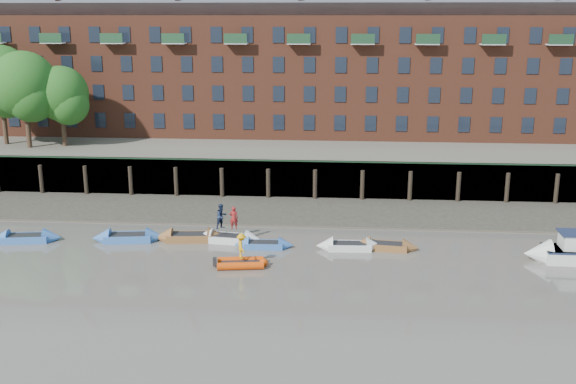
# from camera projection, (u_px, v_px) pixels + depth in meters

# --- Properties ---
(ground) EXTENTS (220.00, 220.00, 0.00)m
(ground) POSITION_uv_depth(u_px,v_px,m) (263.00, 305.00, 36.65)
(ground) COLOR #605B53
(ground) RESTS_ON ground
(foreshore) EXTENTS (110.00, 8.00, 0.50)m
(foreshore) POSITION_uv_depth(u_px,v_px,m) (288.00, 211.00, 54.00)
(foreshore) COLOR #3D382F
(foreshore) RESTS_ON ground
(mud_band) EXTENTS (110.00, 1.60, 0.10)m
(mud_band) POSITION_uv_depth(u_px,v_px,m) (285.00, 224.00, 50.72)
(mud_band) COLOR #4C4336
(mud_band) RESTS_ON ground
(river_wall) EXTENTS (110.00, 1.23, 3.30)m
(river_wall) POSITION_uv_depth(u_px,v_px,m) (292.00, 179.00, 57.81)
(river_wall) COLOR #2D2A26
(river_wall) RESTS_ON ground
(bank_terrace) EXTENTS (110.00, 28.00, 3.20)m
(bank_terrace) POSITION_uv_depth(u_px,v_px,m) (301.00, 149.00, 70.94)
(bank_terrace) COLOR #5E594D
(bank_terrace) RESTS_ON ground
(apartment_terrace) EXTENTS (80.60, 15.56, 20.98)m
(apartment_terrace) POSITION_uv_depth(u_px,v_px,m) (302.00, 39.00, 69.02)
(apartment_terrace) COLOR brown
(apartment_terrace) RESTS_ON bank_terrace
(tree_cluster) EXTENTS (11.76, 7.74, 9.40)m
(tree_cluster) POSITION_uv_depth(u_px,v_px,m) (22.00, 84.00, 62.58)
(tree_cluster) COLOR #3A281C
(tree_cluster) RESTS_ON bank_terrace
(rowboat_0) EXTENTS (4.94, 2.08, 1.39)m
(rowboat_0) POSITION_uv_depth(u_px,v_px,m) (26.00, 238.00, 46.78)
(rowboat_0) COLOR #3665B0
(rowboat_0) RESTS_ON ground
(rowboat_1) EXTENTS (5.14, 2.14, 1.45)m
(rowboat_1) POSITION_uv_depth(u_px,v_px,m) (128.00, 238.00, 46.88)
(rowboat_1) COLOR #3665B0
(rowboat_1) RESTS_ON ground
(rowboat_2) EXTENTS (5.09, 1.93, 1.44)m
(rowboat_2) POSITION_uv_depth(u_px,v_px,m) (190.00, 237.00, 46.99)
(rowboat_2) COLOR brown
(rowboat_2) RESTS_ON ground
(rowboat_3) EXTENTS (4.92, 2.03, 1.38)m
(rowboat_3) POSITION_uv_depth(u_px,v_px,m) (230.00, 238.00, 46.71)
(rowboat_3) COLOR silver
(rowboat_3) RESTS_ON ground
(rowboat_4) EXTENTS (4.07, 1.30, 1.17)m
(rowboat_4) POSITION_uv_depth(u_px,v_px,m) (264.00, 245.00, 45.54)
(rowboat_4) COLOR #3665B0
(rowboat_4) RESTS_ON ground
(rowboat_5) EXTENTS (4.53, 1.46, 1.30)m
(rowboat_5) POSITION_uv_depth(u_px,v_px,m) (349.00, 246.00, 45.22)
(rowboat_5) COLOR silver
(rowboat_5) RESTS_ON ground
(rowboat_6) EXTENTS (4.47, 1.75, 1.26)m
(rowboat_6) POSITION_uv_depth(u_px,v_px,m) (386.00, 246.00, 45.25)
(rowboat_6) COLOR brown
(rowboat_6) RESTS_ON ground
(rib_tender) EXTENTS (3.24, 1.89, 0.55)m
(rib_tender) POSITION_uv_depth(u_px,v_px,m) (243.00, 263.00, 42.13)
(rib_tender) COLOR #D03F07
(rib_tender) RESTS_ON ground
(motor_launch) EXTENTS (6.12, 2.09, 2.51)m
(motor_launch) POSITION_uv_depth(u_px,v_px,m) (567.00, 252.00, 42.95)
(motor_launch) COLOR silver
(motor_launch) RESTS_ON ground
(person_rower_a) EXTENTS (0.62, 0.44, 1.62)m
(person_rower_a) POSITION_uv_depth(u_px,v_px,m) (234.00, 218.00, 46.32)
(person_rower_a) COLOR maroon
(person_rower_a) RESTS_ON rowboat_3
(person_rower_b) EXTENTS (1.06, 1.08, 1.75)m
(person_rower_b) POSITION_uv_depth(u_px,v_px,m) (222.00, 216.00, 46.46)
(person_rower_b) COLOR #19233F
(person_rower_b) RESTS_ON rowboat_3
(person_rib_crew) EXTENTS (0.91, 1.19, 1.63)m
(person_rib_crew) POSITION_uv_depth(u_px,v_px,m) (242.00, 246.00, 41.92)
(person_rib_crew) COLOR orange
(person_rib_crew) RESTS_ON rib_tender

